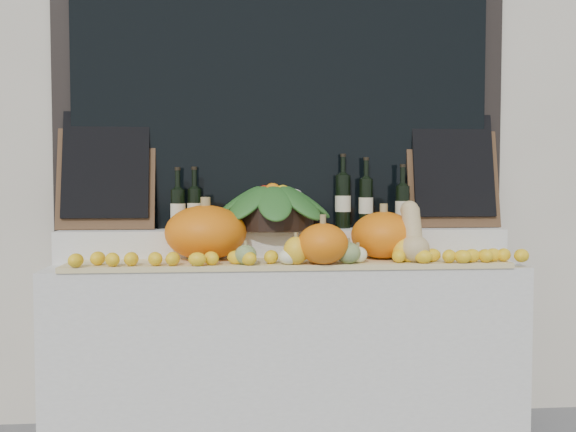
{
  "coord_description": "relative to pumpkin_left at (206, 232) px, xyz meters",
  "views": [
    {
      "loc": [
        -0.26,
        -1.65,
        1.28
      ],
      "look_at": [
        0.0,
        1.45,
        1.12
      ],
      "focal_mm": 40.0,
      "sensor_mm": 36.0,
      "label": 1
    }
  ],
  "objects": [
    {
      "name": "lemon_heap",
      "position": [
        0.4,
        -0.21,
        -0.1
      ],
      "size": [
        2.2,
        0.16,
        0.06
      ],
      "primitive_type": null,
      "color": "yellow",
      "rests_on": "straw_bedding"
    },
    {
      "name": "pumpkin_left",
      "position": [
        0.0,
        0.0,
        0.0
      ],
      "size": [
        0.41,
        0.41,
        0.27
      ],
      "primitive_type": "ellipsoid",
      "rotation": [
        0.0,
        0.0,
        -0.02
      ],
      "color": "orange",
      "rests_on": "straw_bedding"
    },
    {
      "name": "pumpkin_right",
      "position": [
        0.88,
        -0.04,
        -0.02
      ],
      "size": [
        0.42,
        0.42,
        0.23
      ],
      "primitive_type": "ellipsoid",
      "rotation": [
        0.0,
        0.0,
        -0.42
      ],
      "color": "orange",
      "rests_on": "straw_bedding"
    },
    {
      "name": "display_sill",
      "position": [
        0.4,
        0.02,
        -0.6
      ],
      "size": [
        2.3,
        0.55,
        0.88
      ],
      "primitive_type": "cube",
      "color": "silver",
      "rests_on": "ground"
    },
    {
      "name": "wine_bottle_far_left",
      "position": [
        -0.15,
        0.15,
        0.11
      ],
      "size": [
        0.08,
        0.08,
        0.32
      ],
      "color": "black",
      "rests_on": "rear_tier"
    },
    {
      "name": "rear_tier",
      "position": [
        0.4,
        0.17,
        -0.08
      ],
      "size": [
        2.3,
        0.25,
        0.16
      ],
      "primitive_type": "cube",
      "color": "silver",
      "rests_on": "display_sill"
    },
    {
      "name": "storefront_facade",
      "position": [
        0.4,
        0.74,
        1.21
      ],
      "size": [
        7.0,
        0.94,
        4.5
      ],
      "color": "beige",
      "rests_on": "ground"
    },
    {
      "name": "chalkboard_left",
      "position": [
        -0.52,
        0.24,
        0.32
      ],
      "size": [
        0.5,
        0.15,
        0.61
      ],
      "rotation": [
        -0.2,
        0.0,
        0.0
      ],
      "color": "#4C331E",
      "rests_on": "rear_tier"
    },
    {
      "name": "wine_bottle_far_right",
      "position": [
        1.03,
        0.17,
        0.12
      ],
      "size": [
        0.08,
        0.08,
        0.34
      ],
      "color": "black",
      "rests_on": "rear_tier"
    },
    {
      "name": "wine_bottle_near_left",
      "position": [
        -0.06,
        0.17,
        0.11
      ],
      "size": [
        0.08,
        0.08,
        0.32
      ],
      "color": "black",
      "rests_on": "rear_tier"
    },
    {
      "name": "produce_bowl",
      "position": [
        0.34,
        0.16,
        0.12
      ],
      "size": [
        0.65,
        0.65,
        0.25
      ],
      "color": "black",
      "rests_on": "rear_tier"
    },
    {
      "name": "butternut_squash",
      "position": [
        0.99,
        -0.15,
        -0.01
      ],
      "size": [
        0.14,
        0.21,
        0.29
      ],
      "color": "tan",
      "rests_on": "straw_bedding"
    },
    {
      "name": "wine_bottle_near_right",
      "position": [
        0.84,
        0.2,
        0.14
      ],
      "size": [
        0.08,
        0.08,
        0.38
      ],
      "color": "black",
      "rests_on": "rear_tier"
    },
    {
      "name": "straw_bedding",
      "position": [
        0.4,
        -0.1,
        -0.15
      ],
      "size": [
        2.1,
        0.32,
        0.02
      ],
      "primitive_type": "cube",
      "color": "tan",
      "rests_on": "display_sill"
    },
    {
      "name": "decorative_gourds",
      "position": [
        0.57,
        -0.2,
        -0.08
      ],
      "size": [
        0.86,
        0.17,
        0.15
      ],
      "color": "#295C1B",
      "rests_on": "straw_bedding"
    },
    {
      "name": "chalkboard_right",
      "position": [
        1.32,
        0.24,
        0.32
      ],
      "size": [
        0.5,
        0.15,
        0.61
      ],
      "rotation": [
        -0.2,
        0.0,
        0.0
      ],
      "color": "#4C331E",
      "rests_on": "rear_tier"
    },
    {
      "name": "wine_bottle_tall",
      "position": [
        0.72,
        0.22,
        0.15
      ],
      "size": [
        0.08,
        0.08,
        0.39
      ],
      "color": "black",
      "rests_on": "rear_tier"
    },
    {
      "name": "pumpkin_center",
      "position": [
        0.55,
        -0.22,
        -0.04
      ],
      "size": [
        0.3,
        0.3,
        0.19
      ],
      "primitive_type": "ellipsoid",
      "rotation": [
        0.0,
        0.0,
        -0.35
      ],
      "color": "orange",
      "rests_on": "straw_bedding"
    }
  ]
}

